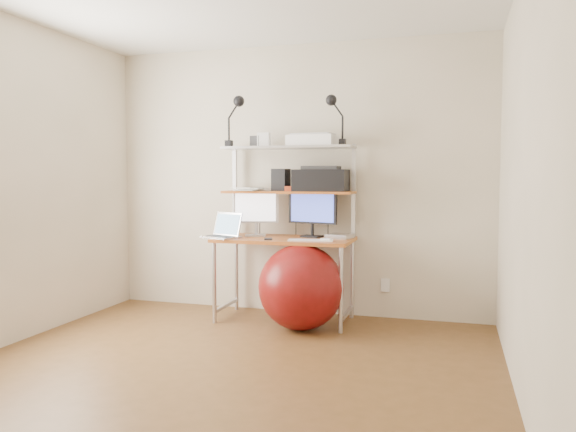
# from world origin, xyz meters

# --- Properties ---
(room) EXTENTS (3.60, 3.60, 3.60)m
(room) POSITION_xyz_m (0.00, 0.00, 1.25)
(room) COLOR brown
(room) RESTS_ON ground
(computer_desk) EXTENTS (1.20, 0.60, 1.57)m
(computer_desk) POSITION_xyz_m (0.00, 1.50, 0.96)
(computer_desk) COLOR #A96321
(computer_desk) RESTS_ON ground
(desktop) EXTENTS (1.20, 0.60, 0.00)m
(desktop) POSITION_xyz_m (0.00, 1.44, 0.74)
(desktop) COLOR #A96321
(desktop) RESTS_ON computer_desk
(mid_shelf) EXTENTS (1.18, 0.34, 0.00)m
(mid_shelf) POSITION_xyz_m (0.00, 1.57, 1.15)
(mid_shelf) COLOR #A96321
(mid_shelf) RESTS_ON computer_desk
(top_shelf) EXTENTS (1.18, 0.34, 0.00)m
(top_shelf) POSITION_xyz_m (0.00, 1.57, 1.55)
(top_shelf) COLOR #BDBCC2
(top_shelf) RESTS_ON computer_desk
(floor) EXTENTS (3.60, 3.60, 0.00)m
(floor) POSITION_xyz_m (0.00, 0.00, 0.00)
(floor) COLOR brown
(floor) RESTS_ON ground
(wall_outlet) EXTENTS (0.08, 0.01, 0.12)m
(wall_outlet) POSITION_xyz_m (0.85, 1.79, 0.30)
(wall_outlet) COLOR white
(wall_outlet) RESTS_ON room
(monitor_silver) EXTENTS (0.40, 0.19, 0.45)m
(monitor_silver) POSITION_xyz_m (-0.30, 1.54, 0.98)
(monitor_silver) COLOR silver
(monitor_silver) RESTS_ON desktop
(monitor_black) EXTENTS (0.47, 0.17, 0.47)m
(monitor_black) POSITION_xyz_m (0.22, 1.59, 0.98)
(monitor_black) COLOR black
(monitor_black) RESTS_ON desktop
(laptop) EXTENTS (0.39, 0.36, 0.28)m
(laptop) POSITION_xyz_m (-0.52, 1.31, 0.79)
(laptop) COLOR silver
(laptop) RESTS_ON desktop
(keyboard) EXTENTS (0.39, 0.17, 0.01)m
(keyboard) POSITION_xyz_m (0.28, 1.28, 0.75)
(keyboard) COLOR white
(keyboard) RESTS_ON desktop
(mouse) EXTENTS (0.09, 0.06, 0.02)m
(mouse) POSITION_xyz_m (0.41, 1.29, 0.75)
(mouse) COLOR white
(mouse) RESTS_ON desktop
(mac_mini) EXTENTS (0.24, 0.24, 0.04)m
(mac_mini) POSITION_xyz_m (0.48, 1.55, 0.76)
(mac_mini) COLOR silver
(mac_mini) RESTS_ON desktop
(phone) EXTENTS (0.10, 0.14, 0.01)m
(phone) POSITION_xyz_m (-0.10, 1.28, 0.74)
(phone) COLOR black
(phone) RESTS_ON desktop
(printer) EXTENTS (0.47, 0.33, 0.22)m
(printer) POSITION_xyz_m (0.30, 1.57, 1.25)
(printer) COLOR black
(printer) RESTS_ON mid_shelf
(nas_cube) EXTENTS (0.15, 0.15, 0.20)m
(nas_cube) POSITION_xyz_m (-0.08, 1.58, 1.25)
(nas_cube) COLOR black
(nas_cube) RESTS_ON mid_shelf
(red_box) EXTENTS (0.18, 0.14, 0.04)m
(red_box) POSITION_xyz_m (0.07, 1.50, 1.17)
(red_box) COLOR #CD4420
(red_box) RESTS_ON mid_shelf
(scanner) EXTENTS (0.45, 0.31, 0.11)m
(scanner) POSITION_xyz_m (0.22, 1.59, 1.60)
(scanner) COLOR white
(scanner) RESTS_ON top_shelf
(box_white) EXTENTS (0.11, 0.10, 0.13)m
(box_white) POSITION_xyz_m (-0.23, 1.57, 1.61)
(box_white) COLOR white
(box_white) RESTS_ON top_shelf
(box_grey) EXTENTS (0.12, 0.12, 0.10)m
(box_grey) POSITION_xyz_m (-0.30, 1.58, 1.60)
(box_grey) COLOR #2C2C2F
(box_grey) RESTS_ON top_shelf
(clip_lamp_left) EXTENTS (0.18, 0.10, 0.45)m
(clip_lamp_left) POSITION_xyz_m (-0.45, 1.46, 1.88)
(clip_lamp_left) COLOR black
(clip_lamp_left) RESTS_ON top_shelf
(clip_lamp_right) EXTENTS (0.17, 0.10, 0.43)m
(clip_lamp_right) POSITION_xyz_m (0.42, 1.52, 1.87)
(clip_lamp_right) COLOR black
(clip_lamp_right) RESTS_ON top_shelf
(exercise_ball) EXTENTS (0.72, 0.72, 0.72)m
(exercise_ball) POSITION_xyz_m (0.22, 1.20, 0.36)
(exercise_ball) COLOR maroon
(exercise_ball) RESTS_ON floor
(paper_stack) EXTENTS (0.39, 0.42, 0.03)m
(paper_stack) POSITION_xyz_m (-0.38, 1.58, 1.17)
(paper_stack) COLOR white
(paper_stack) RESTS_ON mid_shelf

